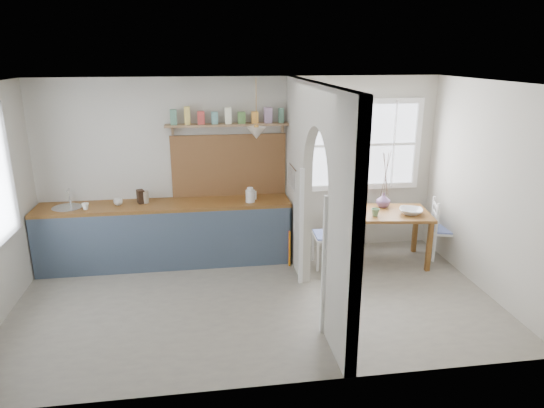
{
  "coord_description": "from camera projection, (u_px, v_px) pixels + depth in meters",
  "views": [
    {
      "loc": [
        -0.58,
        -5.3,
        2.91
      ],
      "look_at": [
        0.26,
        0.48,
        1.08
      ],
      "focal_mm": 32.0,
      "sensor_mm": 36.0,
      "label": 1
    }
  ],
  "objects": [
    {
      "name": "floor",
      "position": [
        256.0,
        300.0,
        5.95
      ],
      "size": [
        5.8,
        3.2,
        0.01
      ],
      "primitive_type": "cube",
      "color": "gray",
      "rests_on": "ground"
    },
    {
      "name": "ceiling",
      "position": [
        254.0,
        83.0,
        5.18
      ],
      "size": [
        5.8,
        3.2,
        0.01
      ],
      "primitive_type": "cube",
      "color": "#B8B2A4",
      "rests_on": "walls"
    },
    {
      "name": "walls",
      "position": [
        255.0,
        199.0,
        5.56
      ],
      "size": [
        5.81,
        3.21,
        2.6
      ],
      "color": "#B8B2A4",
      "rests_on": "floor"
    },
    {
      "name": "partition",
      "position": [
        314.0,
        183.0,
        5.67
      ],
      "size": [
        0.12,
        3.2,
        2.6
      ],
      "color": "#B8B2A4",
      "rests_on": "floor"
    },
    {
      "name": "nook_window",
      "position": [
        364.0,
        145.0,
        7.2
      ],
      "size": [
        1.76,
        0.1,
        1.3
      ],
      "primitive_type": null,
      "color": "white",
      "rests_on": "walls"
    },
    {
      "name": "counter",
      "position": [
        167.0,
        233.0,
        6.91
      ],
      "size": [
        3.5,
        0.6,
        0.9
      ],
      "color": "brown",
      "rests_on": "floor"
    },
    {
      "name": "sink",
      "position": [
        67.0,
        208.0,
        6.58
      ],
      "size": [
        0.4,
        0.4,
        0.02
      ],
      "primitive_type": "cylinder",
      "color": "silver",
      "rests_on": "counter"
    },
    {
      "name": "backsplash",
      "position": [
        229.0,
        165.0,
        7.01
      ],
      "size": [
        1.65,
        0.03,
        0.9
      ],
      "primitive_type": "cube",
      "color": "brown",
      "rests_on": "walls"
    },
    {
      "name": "shelf",
      "position": [
        228.0,
        121.0,
        6.73
      ],
      "size": [
        1.75,
        0.2,
        0.21
      ],
      "color": "#9C754B",
      "rests_on": "walls"
    },
    {
      "name": "pendant_lamp",
      "position": [
        256.0,
        133.0,
        6.5
      ],
      "size": [
        0.26,
        0.26,
        0.16
      ],
      "primitive_type": "cone",
      "color": "silver",
      "rests_on": "ceiling"
    },
    {
      "name": "utensil_rail",
      "position": [
        293.0,
        167.0,
        6.45
      ],
      "size": [
        0.02,
        0.5,
        0.02
      ],
      "primitive_type": "cylinder",
      "rotation": [
        1.57,
        0.0,
        0.0
      ],
      "color": "silver",
      "rests_on": "partition"
    },
    {
      "name": "dining_table",
      "position": [
        384.0,
        237.0,
        6.98
      ],
      "size": [
        1.31,
        0.97,
        0.75
      ],
      "primitive_type": null,
      "rotation": [
        0.0,
        0.0,
        -0.15
      ],
      "color": "brown",
      "rests_on": "floor"
    },
    {
      "name": "chair_left",
      "position": [
        329.0,
        235.0,
        6.82
      ],
      "size": [
        0.44,
        0.44,
        0.92
      ],
      "primitive_type": null,
      "rotation": [
        0.0,
        0.0,
        -1.61
      ],
      "color": "white",
      "rests_on": "floor"
    },
    {
      "name": "chair_right",
      "position": [
        447.0,
        229.0,
        7.07
      ],
      "size": [
        0.51,
        0.51,
        0.89
      ],
      "primitive_type": null,
      "rotation": [
        0.0,
        0.0,
        1.27
      ],
      "color": "white",
      "rests_on": "floor"
    },
    {
      "name": "kettle",
      "position": [
        250.0,
        195.0,
        6.79
      ],
      "size": [
        0.19,
        0.16,
        0.21
      ],
      "primitive_type": null,
      "rotation": [
        0.0,
        0.0,
        -0.12
      ],
      "color": "silver",
      "rests_on": "counter"
    },
    {
      "name": "mug_a",
      "position": [
        85.0,
        206.0,
        6.48
      ],
      "size": [
        0.12,
        0.12,
        0.09
      ],
      "primitive_type": "imported",
      "rotation": [
        0.0,
        0.0,
        0.37
      ],
      "color": "white",
      "rests_on": "counter"
    },
    {
      "name": "mug_b",
      "position": [
        118.0,
        202.0,
        6.67
      ],
      "size": [
        0.13,
        0.13,
        0.09
      ],
      "primitive_type": "imported",
      "rotation": [
        0.0,
        0.0,
        0.13
      ],
      "color": "silver",
      "rests_on": "counter"
    },
    {
      "name": "knife_block",
      "position": [
        141.0,
        197.0,
        6.75
      ],
      "size": [
        0.13,
        0.14,
        0.19
      ],
      "primitive_type": "cube",
      "rotation": [
        0.0,
        0.0,
        0.4
      ],
      "color": "#372216",
      "rests_on": "counter"
    },
    {
      "name": "jar",
      "position": [
        145.0,
        197.0,
        6.76
      ],
      "size": [
        0.12,
        0.12,
        0.17
      ],
      "primitive_type": "cylinder",
      "rotation": [
        0.0,
        0.0,
        -0.17
      ],
      "color": "gray",
      "rests_on": "counter"
    },
    {
      "name": "towel_magenta",
      "position": [
        289.0,
        247.0,
        6.87
      ],
      "size": [
        0.02,
        0.03,
        0.49
      ],
      "primitive_type": "cube",
      "color": "#B11770",
      "rests_on": "counter"
    },
    {
      "name": "towel_orange",
      "position": [
        289.0,
        250.0,
        6.85
      ],
      "size": [
        0.02,
        0.03,
        0.54
      ],
      "primitive_type": "cube",
      "color": "orange",
      "rests_on": "counter"
    },
    {
      "name": "bowl",
      "position": [
        411.0,
        211.0,
        6.77
      ],
      "size": [
        0.42,
        0.42,
        0.08
      ],
      "primitive_type": "imported",
      "rotation": [
        0.0,
        0.0,
        -0.38
      ],
      "color": "silver",
      "rests_on": "dining_table"
    },
    {
      "name": "table_cup",
      "position": [
        375.0,
        212.0,
        6.68
      ],
      "size": [
        0.12,
        0.12,
        0.11
      ],
      "primitive_type": "imported",
      "rotation": [
        0.0,
        0.0,
        0.05
      ],
      "color": "#679063",
      "rests_on": "dining_table"
    },
    {
      "name": "plate",
      "position": [
        361.0,
        213.0,
        6.8
      ],
      "size": [
        0.2,
        0.2,
        0.01
      ],
      "primitive_type": "cylinder",
      "rotation": [
        0.0,
        0.0,
        -0.26
      ],
      "color": "#383333",
      "rests_on": "dining_table"
    },
    {
      "name": "vase",
      "position": [
        383.0,
        200.0,
        7.06
      ],
      "size": [
        0.25,
        0.25,
        0.21
      ],
      "primitive_type": "imported",
      "rotation": [
        0.0,
        0.0,
        -0.24
      ],
      "color": "slate",
      "rests_on": "dining_table"
    }
  ]
}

